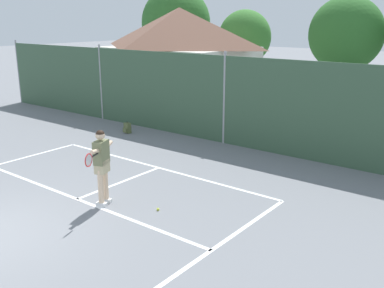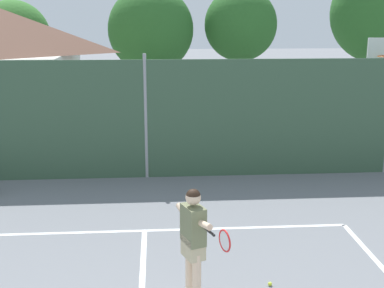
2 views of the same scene
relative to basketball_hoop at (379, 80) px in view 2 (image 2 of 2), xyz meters
The scene contains 5 objects.
chainlink_fence 7.18m from the basketball_hoop, 165.85° to the right, with size 26.09×0.09×3.26m.
basketball_hoop is the anchor object (origin of this frame).
treeline_backdrop 12.63m from the basketball_hoop, 128.48° to the left, with size 27.78×4.47×6.63m.
tennis_player 10.22m from the basketball_hoop, 127.27° to the right, with size 0.66×1.33×1.85m.
tennis_ball 9.26m from the basketball_hoop, 122.93° to the right, with size 0.07×0.07×0.07m, color #CCE033.
Camera 2 is at (0.28, -4.04, 4.22)m, focal length 47.82 mm.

